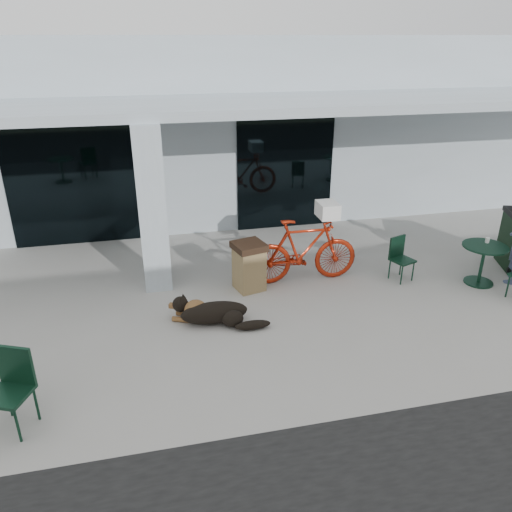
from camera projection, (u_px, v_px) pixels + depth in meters
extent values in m
plane|color=#ABA7A1|center=(261.00, 340.00, 8.02)|extent=(80.00, 80.00, 0.00)
cube|color=silver|center=(194.00, 118.00, 14.68)|extent=(22.00, 7.00, 4.50)
cube|color=black|center=(72.00, 187.00, 11.26)|extent=(2.80, 0.06, 2.70)
cube|color=black|center=(285.00, 175.00, 12.28)|extent=(2.40, 0.06, 2.70)
cube|color=silver|center=(152.00, 210.00, 9.13)|extent=(0.50, 0.50, 3.12)
cube|color=silver|center=(219.00, 106.00, 9.93)|extent=(22.00, 2.80, 0.18)
imported|color=#AE250E|center=(303.00, 250.00, 9.71)|extent=(2.19, 0.66, 1.31)
cube|color=white|center=(328.00, 210.00, 9.47)|extent=(0.37, 0.50, 0.29)
cylinder|color=white|center=(200.00, 320.00, 8.50)|extent=(0.12, 0.12, 0.11)
cylinder|color=white|center=(487.00, 240.00, 9.68)|extent=(0.09, 0.09, 0.11)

